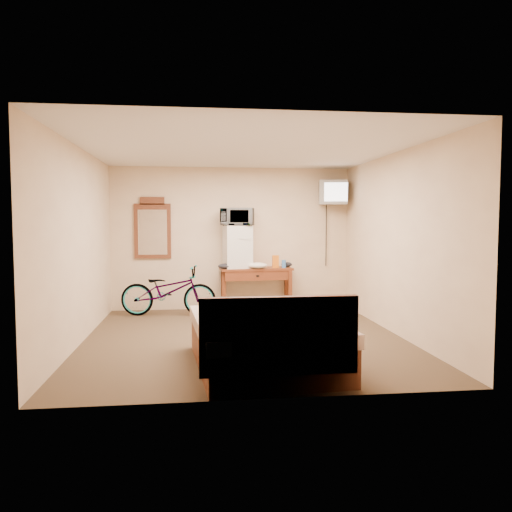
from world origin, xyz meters
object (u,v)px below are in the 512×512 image
at_px(microwave, 237,217).
at_px(bicycle, 168,291).
at_px(crt_television, 333,193).
at_px(bed, 265,340).
at_px(blue_cup, 284,264).
at_px(mini_fridge, 237,247).
at_px(desk, 256,275).
at_px(wall_mirror, 153,229).

xyz_separation_m(microwave, bicycle, (-1.17, -0.31, -1.22)).
height_order(crt_television, bed, crt_television).
height_order(blue_cup, crt_television, crt_television).
height_order(mini_fridge, bed, mini_fridge).
xyz_separation_m(microwave, bed, (0.01, -3.42, -1.34)).
relative_size(mini_fridge, blue_cup, 5.40).
height_order(mini_fridge, crt_television, crt_television).
bearing_deg(desk, bicycle, -169.34).
xyz_separation_m(desk, bed, (-0.31, -3.38, -0.32)).
relative_size(desk, crt_television, 2.06).
relative_size(mini_fridge, bed, 0.36).
bearing_deg(bicycle, blue_cup, -74.20).
relative_size(crt_television, wall_mirror, 0.58).
distance_m(mini_fridge, bed, 3.51).
xyz_separation_m(desk, crt_television, (1.35, 0.02, 1.44)).
bearing_deg(microwave, bed, -77.34).
relative_size(blue_cup, crt_television, 0.22).
height_order(mini_fridge, wall_mirror, wall_mirror).
bearing_deg(microwave, bicycle, -152.45).
bearing_deg(wall_mirror, desk, -8.62).
distance_m(mini_fridge, wall_mirror, 1.51).
distance_m(mini_fridge, blue_cup, 0.86).
xyz_separation_m(mini_fridge, crt_television, (1.68, -0.02, 0.94)).
bearing_deg(desk, blue_cup, -2.35).
bearing_deg(bicycle, crt_television, -75.73).
bearing_deg(microwave, desk, 6.52).
xyz_separation_m(desk, microwave, (-0.32, 0.03, 1.01)).
height_order(blue_cup, bed, bed).
distance_m(blue_cup, bicycle, 2.03).
xyz_separation_m(crt_television, bicycle, (-2.84, -0.30, -1.64)).
bearing_deg(mini_fridge, desk, -5.93).
bearing_deg(blue_cup, bed, -103.30).
xyz_separation_m(wall_mirror, bed, (1.47, -3.65, -1.13)).
bearing_deg(bed, blue_cup, 76.70).
bearing_deg(microwave, crt_television, 11.96).
relative_size(wall_mirror, bed, 0.52).
height_order(desk, mini_fridge, mini_fridge).
height_order(blue_cup, bicycle, blue_cup).
bearing_deg(crt_television, microwave, 179.48).
bearing_deg(bed, desk, 84.71).
height_order(desk, microwave, microwave).
distance_m(wall_mirror, bicycle, 1.19).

